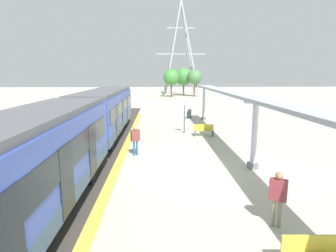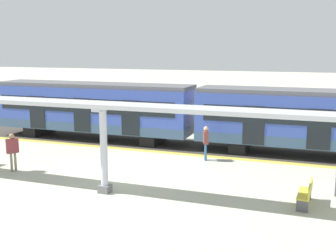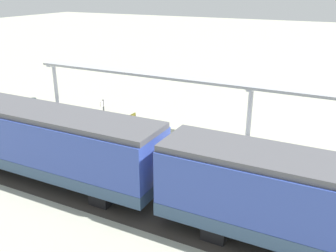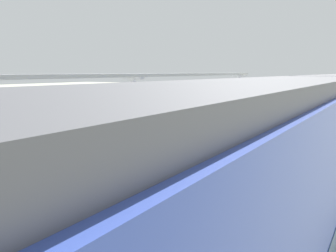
# 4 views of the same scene
# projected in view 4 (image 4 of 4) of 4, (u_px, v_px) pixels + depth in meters

# --- Properties ---
(ground_plane) EXTENTS (176.00, 176.00, 0.00)m
(ground_plane) POSITION_uv_depth(u_px,v_px,m) (193.00, 155.00, 16.25)
(ground_plane) COLOR #ACAE98
(tactile_edge_strip) EXTENTS (0.46, 37.93, 0.01)m
(tactile_edge_strip) POSITION_uv_depth(u_px,v_px,m) (272.00, 165.00, 14.49)
(tactile_edge_strip) COLOR gold
(tactile_edge_strip) RESTS_ON ground
(trackbed) EXTENTS (3.20, 49.93, 0.01)m
(trackbed) POSITION_uv_depth(u_px,v_px,m) (322.00, 171.00, 13.56)
(trackbed) COLOR #38332D
(trackbed) RESTS_ON ground
(train_far_carriage) EXTENTS (2.65, 12.62, 3.48)m
(train_far_carriage) POSITION_uv_depth(u_px,v_px,m) (263.00, 171.00, 6.77)
(train_far_carriage) COLOR #3249A3
(train_far_carriage) RESTS_ON ground
(canopy_pillar_nearest) EXTENTS (1.10, 0.44, 3.38)m
(canopy_pillar_nearest) POSITION_uv_depth(u_px,v_px,m) (239.00, 95.00, 30.19)
(canopy_pillar_nearest) COLOR slate
(canopy_pillar_nearest) RESTS_ON ground
(canopy_pillar_second) EXTENTS (1.10, 0.44, 3.38)m
(canopy_pillar_second) POSITION_uv_depth(u_px,v_px,m) (133.00, 112.00, 17.76)
(canopy_pillar_second) COLOR slate
(canopy_pillar_second) RESTS_ON ground
(canopy_beam) EXTENTS (1.20, 30.18, 0.16)m
(canopy_beam) POSITION_uv_depth(u_px,v_px,m) (131.00, 75.00, 17.43)
(canopy_beam) COLOR #A8AAB2
(canopy_beam) RESTS_ON canopy_pillar_nearest
(bench_near_end) EXTENTS (1.52, 0.52, 0.86)m
(bench_near_end) POSITION_uv_depth(u_px,v_px,m) (18.00, 180.00, 10.99)
(bench_near_end) COLOR gold
(bench_near_end) RESTS_ON ground
(bench_mid_platform) EXTENTS (1.51, 0.49, 0.86)m
(bench_mid_platform) POSITION_uv_depth(u_px,v_px,m) (213.00, 122.00, 23.58)
(bench_mid_platform) COLOR gold
(bench_mid_platform) RESTS_ON ground
(platform_info_sign) EXTENTS (0.56, 0.10, 2.20)m
(platform_info_sign) POSITION_uv_depth(u_px,v_px,m) (17.00, 164.00, 9.27)
(platform_info_sign) COLOR #4C4C51
(platform_info_sign) RESTS_ON ground
(passenger_waiting_near_edge) EXTENTS (0.55, 0.39, 1.74)m
(passenger_waiting_near_edge) POSITION_uv_depth(u_px,v_px,m) (232.00, 146.00, 12.71)
(passenger_waiting_near_edge) COLOR #2A557F
(passenger_waiting_near_edge) RESTS_ON ground
(passenger_by_the_benches) EXTENTS (0.56, 0.46, 1.77)m
(passenger_by_the_benches) POSITION_uv_depth(u_px,v_px,m) (201.00, 115.00, 21.79)
(passenger_by_the_benches) COLOR gray
(passenger_by_the_benches) RESTS_ON ground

